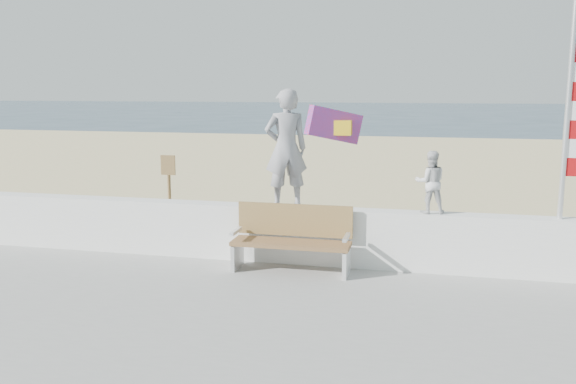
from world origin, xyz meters
name	(u,v)px	position (x,y,z in m)	size (l,w,h in m)	color
ground	(242,315)	(0.00, 0.00, 0.00)	(220.00, 220.00, 0.00)	#283F51
sand	(341,195)	(0.00, 9.00, 0.04)	(90.00, 40.00, 0.08)	beige
seawall	(279,233)	(0.00, 2.00, 0.63)	(30.00, 0.35, 0.90)	white
adult	(286,148)	(0.12, 2.00, 2.01)	(0.68, 0.44, 1.86)	gray
child	(430,182)	(2.35, 2.00, 1.55)	(0.46, 0.36, 0.94)	silver
bench	(292,238)	(0.33, 1.55, 0.69)	(1.80, 0.57, 1.00)	olive
parafoil_kite	(335,125)	(0.58, 4.00, 2.26)	(1.07, 0.77, 0.74)	#F91B2E
sign	(169,183)	(-3.06, 4.60, 0.94)	(0.32, 0.07, 1.46)	olive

